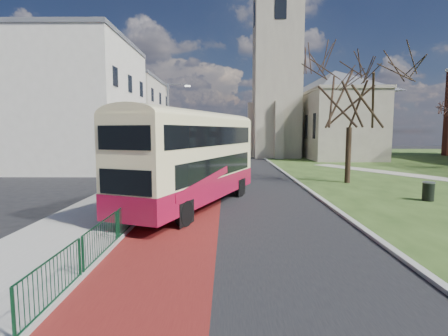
{
  "coord_description": "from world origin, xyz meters",
  "views": [
    {
      "loc": [
        0.84,
        -13.84,
        3.82
      ],
      "look_at": [
        0.69,
        3.5,
        2.0
      ],
      "focal_mm": 28.0,
      "sensor_mm": 36.0,
      "label": 1
    }
  ],
  "objects_px": {
    "bus": "(194,155)",
    "streetlamp": "(170,123)",
    "litter_bin": "(428,191)",
    "winter_tree_near": "(351,83)"
  },
  "relations": [
    {
      "from": "bus",
      "to": "streetlamp",
      "type": "bearing_deg",
      "value": 124.28
    },
    {
      "from": "bus",
      "to": "litter_bin",
      "type": "height_order",
      "value": "bus"
    },
    {
      "from": "bus",
      "to": "winter_tree_near",
      "type": "height_order",
      "value": "winter_tree_near"
    },
    {
      "from": "streetlamp",
      "to": "bus",
      "type": "distance_m",
      "value": 15.06
    },
    {
      "from": "litter_bin",
      "to": "streetlamp",
      "type": "bearing_deg",
      "value": 141.44
    },
    {
      "from": "streetlamp",
      "to": "litter_bin",
      "type": "distance_m",
      "value": 21.11
    },
    {
      "from": "bus",
      "to": "litter_bin",
      "type": "distance_m",
      "value": 12.92
    },
    {
      "from": "streetlamp",
      "to": "litter_bin",
      "type": "bearing_deg",
      "value": -38.56
    },
    {
      "from": "streetlamp",
      "to": "winter_tree_near",
      "type": "xyz_separation_m",
      "value": [
        14.11,
        -6.14,
        2.72
      ]
    },
    {
      "from": "streetlamp",
      "to": "bus",
      "type": "xyz_separation_m",
      "value": [
        3.55,
        -14.51,
        -1.94
      ]
    }
  ]
}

